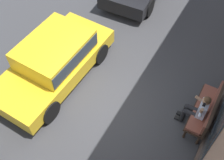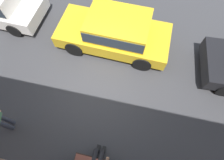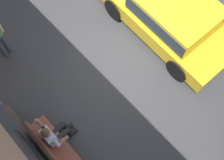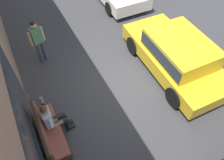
# 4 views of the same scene
# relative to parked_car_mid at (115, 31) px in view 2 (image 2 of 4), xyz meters

# --- Properties ---
(ground_plane) EXTENTS (60.00, 60.00, 0.00)m
(ground_plane) POSITION_rel_parked_car_mid_xyz_m (0.23, 1.84, -0.78)
(ground_plane) COLOR #38383A
(parked_car_mid) EXTENTS (4.35, 2.08, 1.41)m
(parked_car_mid) POSITION_rel_parked_car_mid_xyz_m (0.00, 0.00, 0.00)
(parked_car_mid) COLOR gold
(parked_car_mid) RESTS_ON ground_plane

